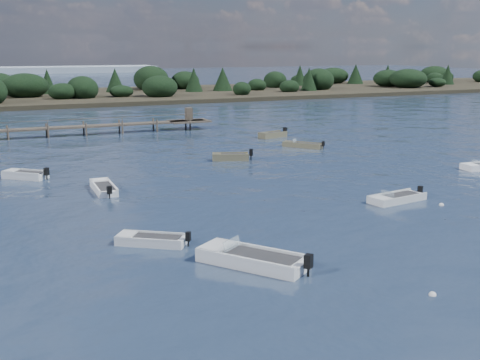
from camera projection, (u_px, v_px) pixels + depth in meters
name	position (u px, v px, depth m)	size (l,w,h in m)	color
ground	(135.00, 120.00, 85.15)	(400.00, 400.00, 0.00)	#182539
tender_far_grey	(25.00, 176.00, 47.43)	(3.52, 3.30, 1.24)	silver
dinghy_extra_a	(104.00, 189.00, 43.24)	(1.44, 4.62, 1.12)	white
tender_far_grey_b	(273.00, 136.00, 68.95)	(3.83, 2.12, 1.28)	#6A6446
tender_far_white	(231.00, 158.00, 55.12)	(3.78, 2.35, 1.28)	#6A6446
dinghy_mid_grey	(151.00, 242.00, 31.66)	(3.77, 3.19, 1.00)	silver
dinghy_mid_white_a	(397.00, 199.00, 40.42)	(4.52, 2.16, 1.04)	silver
dinghy_extra_b	(302.00, 146.00, 62.16)	(3.49, 3.97, 1.07)	#6A6446
dinghy_near_olive	(252.00, 261.00, 28.63)	(4.67, 5.42, 1.39)	silver
buoy_a	(432.00, 295.00, 25.16)	(0.32, 0.32, 0.32)	silver
buoy_b	(441.00, 205.00, 39.43)	(0.32, 0.32, 0.32)	silver
buoy_c	(157.00, 246.00, 31.40)	(0.32, 0.32, 0.32)	silver
far_headland	(202.00, 85.00, 130.31)	(190.00, 40.00, 5.80)	black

